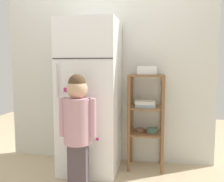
{
  "coord_description": "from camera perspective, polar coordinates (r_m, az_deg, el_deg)",
  "views": [
    {
      "loc": [
        0.6,
        -2.75,
        1.23
      ],
      "look_at": [
        0.11,
        0.02,
        0.92
      ],
      "focal_mm": 40.62,
      "sensor_mm": 36.0,
      "label": 1
    }
  ],
  "objects": [
    {
      "name": "refrigerator",
      "position": [
        2.89,
        -4.9,
        -1.25
      ],
      "size": [
        0.64,
        0.65,
        1.7
      ],
      "color": "white",
      "rests_on": "ground"
    },
    {
      "name": "fruit_bin",
      "position": [
        2.92,
        7.97,
        4.42
      ],
      "size": [
        0.22,
        0.18,
        0.1
      ],
      "color": "white",
      "rests_on": "pantry_shelf_unit"
    },
    {
      "name": "child_standing",
      "position": [
        2.46,
        -7.74,
        -6.61
      ],
      "size": [
        0.36,
        0.27,
        1.13
      ],
      "color": "#4B4046",
      "rests_on": "ground"
    },
    {
      "name": "kitchen_wall_back",
      "position": [
        3.16,
        -0.91,
        3.98
      ],
      "size": [
        2.59,
        0.03,
        2.2
      ],
      "primitive_type": "cube",
      "color": "silver",
      "rests_on": "ground"
    },
    {
      "name": "ground_plane",
      "position": [
        3.07,
        -2.2,
        -17.32
      ],
      "size": [
        6.0,
        6.0,
        0.0
      ],
      "primitive_type": "plane",
      "color": "tan"
    },
    {
      "name": "pantry_shelf_unit",
      "position": [
        2.96,
        7.68,
        -4.88
      ],
      "size": [
        0.41,
        0.33,
        1.1
      ],
      "color": "brown",
      "rests_on": "ground"
    }
  ]
}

